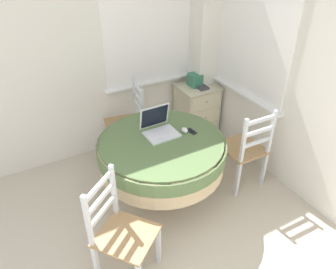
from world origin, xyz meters
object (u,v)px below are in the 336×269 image
object	(u,v)px
computer_mouse	(185,130)
cell_phone	(192,131)
laptop	(159,128)
dining_chair_near_right_window	(245,149)
corner_cabinet	(197,109)
storage_box	(195,80)
dining_chair_near_back_window	(128,123)
dining_chair_camera_near	(121,233)
round_dining_table	(162,152)
book_on_cabinet	(201,86)

from	to	relation	value
computer_mouse	cell_phone	world-z (taller)	computer_mouse
laptop	cell_phone	world-z (taller)	laptop
cell_phone	dining_chair_near_right_window	xyz separation A→B (m)	(0.56, -0.19, -0.29)
corner_cabinet	storage_box	distance (m)	0.42
dining_chair_near_back_window	dining_chair_camera_near	bearing A→B (deg)	-114.94
dining_chair_camera_near	storage_box	bearing A→B (deg)	43.00
corner_cabinet	dining_chair_near_back_window	bearing A→B (deg)	-178.05
laptop	dining_chair_near_right_window	distance (m)	0.96
corner_cabinet	storage_box	xyz separation A→B (m)	(-0.03, 0.03, 0.42)
cell_phone	storage_box	distance (m)	1.16
computer_mouse	round_dining_table	bearing A→B (deg)	-175.57
cell_phone	dining_chair_near_right_window	world-z (taller)	dining_chair_near_right_window
dining_chair_near_right_window	dining_chair_camera_near	distance (m)	1.60
round_dining_table	computer_mouse	xyz separation A→B (m)	(0.26, 0.02, 0.16)
laptop	dining_chair_near_right_window	xyz separation A→B (m)	(0.84, -0.33, -0.34)
corner_cabinet	book_on_cabinet	size ratio (longest dim) A/B	3.33
dining_chair_camera_near	round_dining_table	bearing A→B (deg)	41.27
laptop	cell_phone	size ratio (longest dim) A/B	2.67
laptop	corner_cabinet	distance (m)	1.33
round_dining_table	dining_chair_near_back_window	xyz separation A→B (m)	(0.02, 0.89, -0.15)
dining_chair_near_right_window	dining_chair_near_back_window	bearing A→B (deg)	128.58
cell_phone	storage_box	world-z (taller)	storage_box
dining_chair_near_back_window	corner_cabinet	xyz separation A→B (m)	(0.99, 0.03, -0.10)
computer_mouse	storage_box	bearing A→B (deg)	52.40
dining_chair_near_back_window	dining_chair_camera_near	distance (m)	1.63
laptop	dining_chair_camera_near	size ratio (longest dim) A/B	0.33
dining_chair_near_right_window	computer_mouse	bearing A→B (deg)	160.50
computer_mouse	storage_box	size ratio (longest dim) A/B	0.50
cell_phone	book_on_cabinet	xyz separation A→B (m)	(0.69, 0.88, -0.04)
computer_mouse	cell_phone	bearing A→B (deg)	-26.68
computer_mouse	dining_chair_near_right_window	size ratio (longest dim) A/B	0.09
cell_phone	laptop	bearing A→B (deg)	154.21
dining_chair_near_right_window	storage_box	world-z (taller)	dining_chair_near_right_window
cell_phone	dining_chair_near_back_window	distance (m)	0.99
computer_mouse	dining_chair_near_right_window	world-z (taller)	dining_chair_near_right_window
round_dining_table	computer_mouse	bearing A→B (deg)	4.43
round_dining_table	corner_cabinet	xyz separation A→B (m)	(1.01, 0.92, -0.25)
dining_chair_near_right_window	corner_cabinet	xyz separation A→B (m)	(0.12, 1.12, -0.10)
laptop	dining_chair_near_right_window	bearing A→B (deg)	-21.15
round_dining_table	dining_chair_near_back_window	world-z (taller)	dining_chair_near_back_window
round_dining_table	cell_phone	bearing A→B (deg)	-1.80
cell_phone	dining_chair_near_back_window	bearing A→B (deg)	108.93
laptop	corner_cabinet	xyz separation A→B (m)	(0.97, 0.79, -0.44)
laptop	storage_box	bearing A→B (deg)	41.21
book_on_cabinet	corner_cabinet	bearing A→B (deg)	99.43
computer_mouse	dining_chair_near_back_window	world-z (taller)	dining_chair_near_back_window
laptop	book_on_cabinet	distance (m)	1.23
round_dining_table	dining_chair_near_back_window	distance (m)	0.90
dining_chair_camera_near	book_on_cabinet	world-z (taller)	dining_chair_camera_near
laptop	dining_chair_near_right_window	world-z (taller)	laptop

